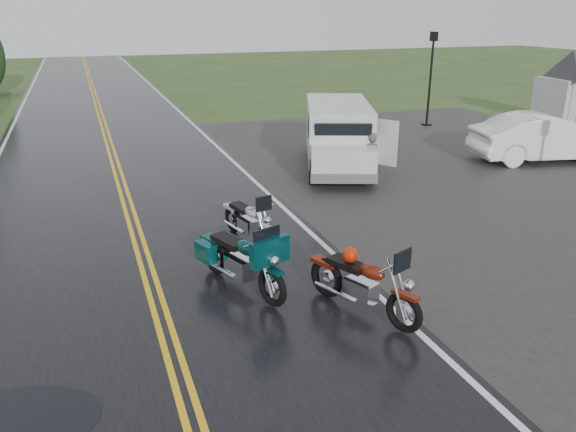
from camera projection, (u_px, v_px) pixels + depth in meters
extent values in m
plane|color=#2D471E|center=(167.00, 336.00, 8.97)|extent=(120.00, 120.00, 0.00)
cube|color=black|center=(118.00, 174.00, 17.77)|extent=(8.00, 100.00, 0.04)
cube|color=black|center=(508.00, 182.00, 16.93)|extent=(14.00, 24.00, 0.03)
imported|color=#49484D|center=(370.00, 160.00, 16.48)|extent=(0.62, 0.46, 1.53)
imported|color=silver|center=(544.00, 138.00, 19.00)|extent=(5.08, 2.68, 1.59)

